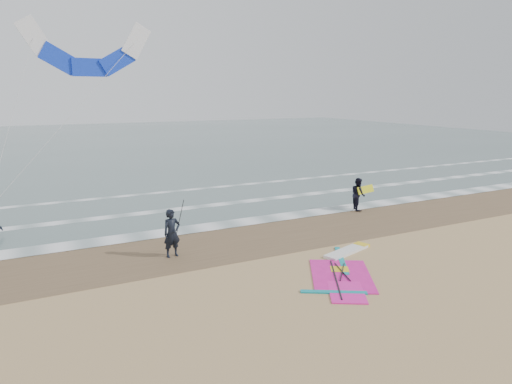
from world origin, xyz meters
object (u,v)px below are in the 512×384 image
windsurf_rig (344,268)px  person_standing (172,233)px  person_walking (358,194)px  surf_kite (88,53)px

windsurf_rig → person_standing: 6.42m
person_standing → person_walking: size_ratio=1.06×
windsurf_rig → person_walking: size_ratio=2.78×
windsurf_rig → surf_kite: surf_kite is taller
person_walking → person_standing: bearing=120.7°
surf_kite → windsurf_rig: bearing=-64.7°
person_standing → surf_kite: (-1.31, 9.37, 7.10)m
person_walking → surf_kite: (-12.04, 6.93, 7.16)m
person_standing → surf_kite: 11.83m
person_standing → surf_kite: surf_kite is taller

